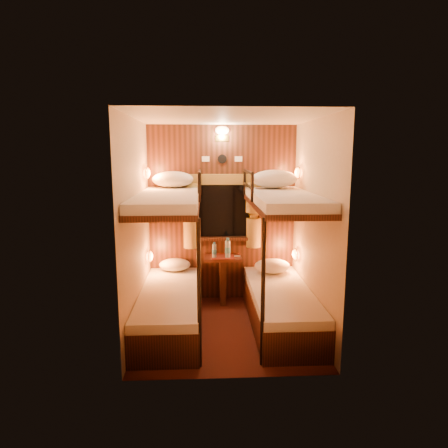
{
  "coord_description": "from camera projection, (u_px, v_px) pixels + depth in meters",
  "views": [
    {
      "loc": [
        -0.25,
        -4.38,
        2.02
      ],
      "look_at": [
        -0.02,
        0.15,
        1.22
      ],
      "focal_mm": 32.0,
      "sensor_mm": 36.0,
      "label": 1
    }
  ],
  "objects": [
    {
      "name": "sachet_a",
      "position": [
        237.0,
        256.0,
        5.39
      ],
      "size": [
        0.09,
        0.07,
        0.01
      ],
      "primitive_type": "cube",
      "rotation": [
        0.0,
        0.0,
        -0.09
      ],
      "color": "silver",
      "rests_on": "table"
    },
    {
      "name": "bunk_left",
      "position": [
        170.0,
        282.0,
        4.62
      ],
      "size": [
        0.72,
        1.9,
        1.82
      ],
      "color": "black",
      "rests_on": "floor"
    },
    {
      "name": "pillow_upper_right",
      "position": [
        274.0,
        179.0,
        5.08
      ],
      "size": [
        0.59,
        0.42,
        0.23
      ],
      "primitive_type": "ellipsoid",
      "color": "silver",
      "rests_on": "bunk_right"
    },
    {
      "name": "floor",
      "position": [
        226.0,
        328.0,
        4.68
      ],
      "size": [
        2.1,
        2.1,
        0.0
      ],
      "primitive_type": "plane",
      "color": "#35100E",
      "rests_on": "ground"
    },
    {
      "name": "back_panel",
      "position": [
        222.0,
        214.0,
        5.49
      ],
      "size": [
        2.0,
        0.03,
        2.4
      ],
      "primitive_type": "cube",
      "color": "black",
      "rests_on": "floor"
    },
    {
      "name": "pillow_lower_left",
      "position": [
        175.0,
        265.0,
        5.4
      ],
      "size": [
        0.42,
        0.3,
        0.17
      ],
      "primitive_type": "ellipsoid",
      "color": "silver",
      "rests_on": "bunk_left"
    },
    {
      "name": "bottle_left",
      "position": [
        214.0,
        251.0,
        5.32
      ],
      "size": [
        0.06,
        0.06,
        0.21
      ],
      "rotation": [
        0.0,
        0.0,
        0.38
      ],
      "color": "#99BFE5",
      "rests_on": "table"
    },
    {
      "name": "reading_lamps",
      "position": [
        223.0,
        215.0,
        5.15
      ],
      "size": [
        2.0,
        0.2,
        1.25
      ],
      "color": "orange",
      "rests_on": "wall_left"
    },
    {
      "name": "table",
      "position": [
        223.0,
        273.0,
        5.44
      ],
      "size": [
        0.5,
        0.34,
        0.66
      ],
      "color": "#552213",
      "rests_on": "floor"
    },
    {
      "name": "wall_left",
      "position": [
        136.0,
        229.0,
        4.42
      ],
      "size": [
        0.0,
        2.4,
        2.4
      ],
      "primitive_type": "plane",
      "rotation": [
        1.57,
        0.0,
        1.57
      ],
      "color": "#C6B293",
      "rests_on": "floor"
    },
    {
      "name": "wall_back",
      "position": [
        222.0,
        214.0,
        5.5
      ],
      "size": [
        2.4,
        0.0,
        2.4
      ],
      "primitive_type": "plane",
      "rotation": [
        1.57,
        0.0,
        0.0
      ],
      "color": "#C6B293",
      "rests_on": "floor"
    },
    {
      "name": "pillow_upper_left",
      "position": [
        173.0,
        179.0,
        5.17
      ],
      "size": [
        0.54,
        0.38,
        0.21
      ],
      "primitive_type": "ellipsoid",
      "color": "silver",
      "rests_on": "bunk_left"
    },
    {
      "name": "back_fixtures",
      "position": [
        222.0,
        136.0,
        5.27
      ],
      "size": [
        0.54,
        0.09,
        0.48
      ],
      "color": "black",
      "rests_on": "back_panel"
    },
    {
      "name": "pillow_lower_right",
      "position": [
        272.0,
        266.0,
        5.3
      ],
      "size": [
        0.47,
        0.34,
        0.19
      ],
      "primitive_type": "ellipsoid",
      "color": "silver",
      "rests_on": "bunk_right"
    },
    {
      "name": "sachet_b",
      "position": [
        224.0,
        255.0,
        5.48
      ],
      "size": [
        0.08,
        0.07,
        0.0
      ],
      "primitive_type": "cube",
      "rotation": [
        0.0,
        0.0,
        0.47
      ],
      "color": "silver",
      "rests_on": "table"
    },
    {
      "name": "window",
      "position": [
        222.0,
        216.0,
        5.46
      ],
      "size": [
        1.0,
        0.12,
        0.79
      ],
      "color": "black",
      "rests_on": "back_panel"
    },
    {
      "name": "curtains",
      "position": [
        222.0,
        210.0,
        5.41
      ],
      "size": [
        1.1,
        0.22,
        1.0
      ],
      "color": "olive",
      "rests_on": "back_panel"
    },
    {
      "name": "ceiling",
      "position": [
        226.0,
        118.0,
        4.26
      ],
      "size": [
        2.1,
        2.1,
        0.0
      ],
      "primitive_type": "plane",
      "rotation": [
        3.14,
        0.0,
        0.0
      ],
      "color": "silver",
      "rests_on": "wall_back"
    },
    {
      "name": "bottle_right",
      "position": [
        228.0,
        249.0,
        5.32
      ],
      "size": [
        0.08,
        0.08,
        0.27
      ],
      "rotation": [
        0.0,
        0.0,
        0.04
      ],
      "color": "#99BFE5",
      "rests_on": "table"
    },
    {
      "name": "bunk_right",
      "position": [
        281.0,
        280.0,
        4.68
      ],
      "size": [
        0.72,
        1.9,
        1.82
      ],
      "color": "black",
      "rests_on": "floor"
    },
    {
      "name": "wall_right",
      "position": [
        314.0,
        227.0,
        4.52
      ],
      "size": [
        0.0,
        2.4,
        2.4
      ],
      "primitive_type": "plane",
      "rotation": [
        1.57,
        0.0,
        -1.57
      ],
      "color": "#C6B293",
      "rests_on": "floor"
    },
    {
      "name": "wall_front",
      "position": [
        233.0,
        250.0,
        3.44
      ],
      "size": [
        2.4,
        0.0,
        2.4
      ],
      "primitive_type": "plane",
      "rotation": [
        -1.57,
        0.0,
        0.0
      ],
      "color": "#C6B293",
      "rests_on": "floor"
    }
  ]
}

